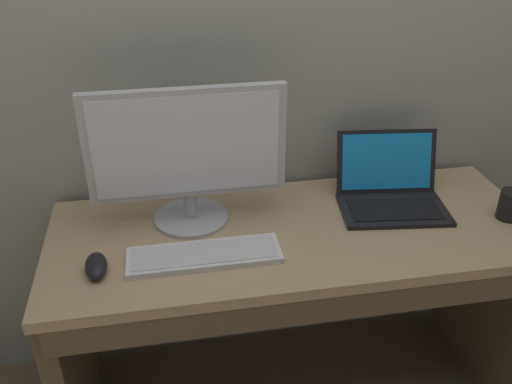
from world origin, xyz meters
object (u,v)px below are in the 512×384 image
(laptop_black, at_px, (391,190))
(computer_mouse, at_px, (96,266))
(external_monitor, at_px, (187,153))
(wired_keyboard, at_px, (204,255))
(coffee_mug, at_px, (511,205))

(laptop_black, bearing_deg, computer_mouse, -167.64)
(laptop_black, xyz_separation_m, computer_mouse, (-0.92, -0.20, -0.03))
(external_monitor, xyz_separation_m, wired_keyboard, (0.02, -0.20, -0.23))
(wired_keyboard, height_order, coffee_mug, coffee_mug)
(laptop_black, xyz_separation_m, external_monitor, (-0.65, 0.00, 0.19))
(wired_keyboard, distance_m, coffee_mug, 0.96)
(laptop_black, relative_size, wired_keyboard, 0.84)
(coffee_mug, bearing_deg, wired_keyboard, -177.48)
(computer_mouse, distance_m, coffee_mug, 1.25)
(external_monitor, xyz_separation_m, coffee_mug, (0.98, -0.15, -0.19))
(laptop_black, distance_m, coffee_mug, 0.37)
(external_monitor, bearing_deg, wired_keyboard, -83.99)
(laptop_black, height_order, external_monitor, external_monitor)
(wired_keyboard, distance_m, computer_mouse, 0.29)
(external_monitor, bearing_deg, computer_mouse, -142.97)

